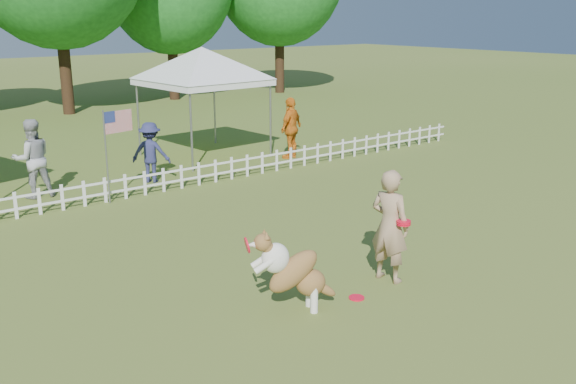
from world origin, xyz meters
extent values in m
plane|color=#48611E|center=(0.00, 0.00, 0.00)|extent=(120.00, 120.00, 0.00)
imported|color=#A38261|center=(0.60, -0.16, 0.94)|extent=(0.57, 0.76, 1.87)
cylinder|color=red|center=(-0.31, -0.37, 0.01)|extent=(0.25, 0.25, 0.02)
imported|color=#A2A3A7|center=(-2.38, 8.47, 0.94)|extent=(0.97, 0.79, 1.88)
imported|color=navy|center=(0.47, 8.06, 0.78)|extent=(1.13, 1.13, 1.57)
imported|color=orange|center=(5.09, 8.05, 0.92)|extent=(1.17, 0.83, 1.85)
camera|label=1|loc=(-6.78, -6.85, 4.25)|focal=40.00mm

